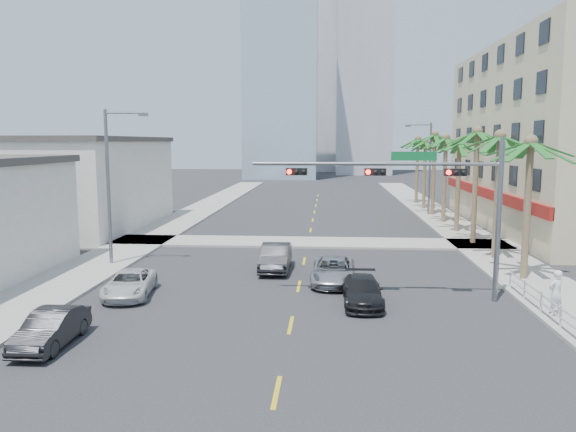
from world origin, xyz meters
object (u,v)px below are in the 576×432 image
(car_lane_left, at_px, (275,257))
(car_lane_right, at_px, (363,291))
(traffic_signal_mast, at_px, (426,190))
(car_parked_mid, at_px, (51,328))
(car_parked_far, at_px, (130,284))
(car_lane_center, at_px, (333,271))
(pedestrian, at_px, (556,293))

(car_lane_left, xyz_separation_m, car_lane_right, (4.49, -6.38, -0.13))
(traffic_signal_mast, xyz_separation_m, car_parked_mid, (-14.08, -6.83, -4.42))
(car_parked_far, bearing_deg, car_lane_left, 35.11)
(car_parked_mid, relative_size, car_lane_center, 0.83)
(traffic_signal_mast, xyz_separation_m, car_lane_center, (-4.06, 2.82, -4.41))
(car_lane_right, xyz_separation_m, pedestrian, (7.69, -1.51, 0.49))
(car_parked_mid, bearing_deg, car_lane_center, 43.23)
(traffic_signal_mast, height_order, car_lane_left, traffic_signal_mast)
(car_lane_left, distance_m, car_lane_right, 7.80)
(car_parked_mid, height_order, car_parked_far, car_parked_mid)
(car_parked_far, height_order, car_lane_right, car_lane_right)
(traffic_signal_mast, relative_size, car_lane_center, 2.38)
(traffic_signal_mast, distance_m, car_parked_far, 14.30)
(car_parked_mid, distance_m, car_lane_center, 13.91)
(traffic_signal_mast, bearing_deg, car_lane_center, 145.28)
(car_parked_mid, bearing_deg, traffic_signal_mast, 25.19)
(car_lane_center, bearing_deg, car_parked_far, -159.68)
(car_lane_left, bearing_deg, car_parked_mid, -119.12)
(car_lane_center, height_order, pedestrian, pedestrian)
(car_parked_far, xyz_separation_m, car_lane_left, (6.30, 5.81, 0.15))
(car_parked_far, height_order, car_lane_center, car_lane_center)
(car_lane_left, bearing_deg, car_parked_far, -137.56)
(car_parked_mid, height_order, car_lane_left, car_lane_left)
(car_lane_center, bearing_deg, car_lane_left, 142.35)
(car_parked_far, relative_size, pedestrian, 2.27)
(car_lane_center, relative_size, car_lane_right, 1.12)
(car_lane_center, relative_size, pedestrian, 2.48)
(car_lane_left, bearing_deg, car_lane_right, -55.16)
(car_lane_center, bearing_deg, car_lane_right, -69.05)
(car_parked_mid, xyz_separation_m, car_lane_right, (11.28, 5.94, -0.03))
(traffic_signal_mast, relative_size, car_lane_left, 2.47)
(traffic_signal_mast, bearing_deg, car_parked_mid, -154.11)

